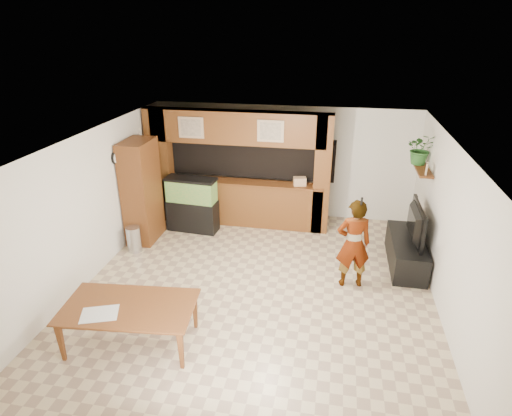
% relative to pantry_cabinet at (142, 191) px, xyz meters
% --- Properties ---
extents(floor, '(6.50, 6.50, 0.00)m').
position_rel_pantry_cabinet_xyz_m(floor, '(2.70, -1.38, -1.07)').
color(floor, '#C5B189').
rests_on(floor, ground).
extents(ceiling, '(6.50, 6.50, 0.00)m').
position_rel_pantry_cabinet_xyz_m(ceiling, '(2.70, -1.38, 1.53)').
color(ceiling, white).
rests_on(ceiling, wall_back).
extents(wall_back, '(6.00, 0.00, 6.00)m').
position_rel_pantry_cabinet_xyz_m(wall_back, '(2.70, 1.87, 0.23)').
color(wall_back, silver).
rests_on(wall_back, floor).
extents(wall_left, '(0.00, 6.50, 6.50)m').
position_rel_pantry_cabinet_xyz_m(wall_left, '(-0.30, -1.38, 0.23)').
color(wall_left, silver).
rests_on(wall_left, floor).
extents(wall_right, '(0.00, 6.50, 6.50)m').
position_rel_pantry_cabinet_xyz_m(wall_right, '(5.70, -1.38, 0.23)').
color(wall_right, silver).
rests_on(wall_right, floor).
extents(partition, '(4.20, 0.99, 2.60)m').
position_rel_pantry_cabinet_xyz_m(partition, '(1.75, 1.25, 0.24)').
color(partition, brown).
rests_on(partition, floor).
extents(wall_clock, '(0.05, 0.25, 0.25)m').
position_rel_pantry_cabinet_xyz_m(wall_clock, '(-0.27, -0.38, 0.83)').
color(wall_clock, black).
rests_on(wall_clock, wall_left).
extents(wall_shelf, '(0.25, 0.90, 0.04)m').
position_rel_pantry_cabinet_xyz_m(wall_shelf, '(5.55, 0.57, 0.63)').
color(wall_shelf, brown).
rests_on(wall_shelf, wall_right).
extents(pantry_cabinet, '(0.54, 0.88, 2.15)m').
position_rel_pantry_cabinet_xyz_m(pantry_cabinet, '(0.00, 0.00, 0.00)').
color(pantry_cabinet, brown).
rests_on(pantry_cabinet, floor).
extents(trash_can, '(0.29, 0.29, 0.53)m').
position_rel_pantry_cabinet_xyz_m(trash_can, '(0.01, -0.58, -0.81)').
color(trash_can, '#B2B2B7').
rests_on(trash_can, floor).
extents(aquarium, '(1.11, 0.42, 1.23)m').
position_rel_pantry_cabinet_xyz_m(aquarium, '(0.88, 0.57, -0.47)').
color(aquarium, black).
rests_on(aquarium, floor).
extents(tv_stand, '(0.60, 1.64, 0.55)m').
position_rel_pantry_cabinet_xyz_m(tv_stand, '(5.35, -0.12, -0.80)').
color(tv_stand, black).
rests_on(tv_stand, floor).
extents(television, '(0.17, 1.20, 0.69)m').
position_rel_pantry_cabinet_xyz_m(television, '(5.35, -0.12, -0.18)').
color(television, black).
rests_on(television, tv_stand).
extents(photo_frame, '(0.07, 0.17, 0.22)m').
position_rel_pantry_cabinet_xyz_m(photo_frame, '(5.55, 0.26, 0.76)').
color(photo_frame, tan).
rests_on(photo_frame, wall_shelf).
extents(potted_plant, '(0.59, 0.52, 0.62)m').
position_rel_pantry_cabinet_xyz_m(potted_plant, '(5.52, 0.88, 0.96)').
color(potted_plant, '#2A6126').
rests_on(potted_plant, wall_shelf).
extents(person, '(0.66, 0.49, 1.62)m').
position_rel_pantry_cabinet_xyz_m(person, '(4.30, -1.01, -0.26)').
color(person, '#997553').
rests_on(person, floor).
extents(microphone, '(0.04, 0.10, 0.16)m').
position_rel_pantry_cabinet_xyz_m(microphone, '(4.35, -1.17, 0.60)').
color(microphone, black).
rests_on(microphone, person).
extents(dining_table, '(1.94, 1.21, 0.65)m').
position_rel_pantry_cabinet_xyz_m(dining_table, '(1.20, -3.18, -0.75)').
color(dining_table, brown).
rests_on(dining_table, floor).
extents(newspaper_a, '(0.58, 0.50, 0.01)m').
position_rel_pantry_cabinet_xyz_m(newspaper_a, '(0.89, -3.39, -0.42)').
color(newspaper_a, silver).
rests_on(newspaper_a, dining_table).
extents(counter_box, '(0.30, 0.24, 0.18)m').
position_rel_pantry_cabinet_xyz_m(counter_box, '(3.17, 1.07, 0.06)').
color(counter_box, tan).
rests_on(counter_box, partition).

